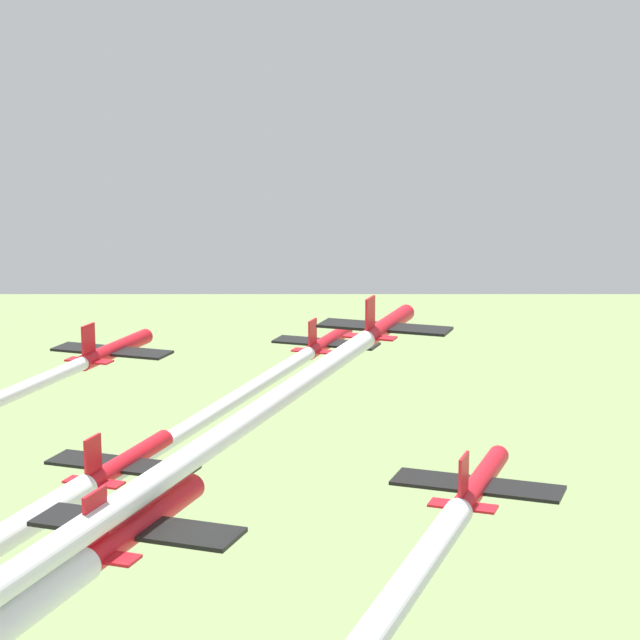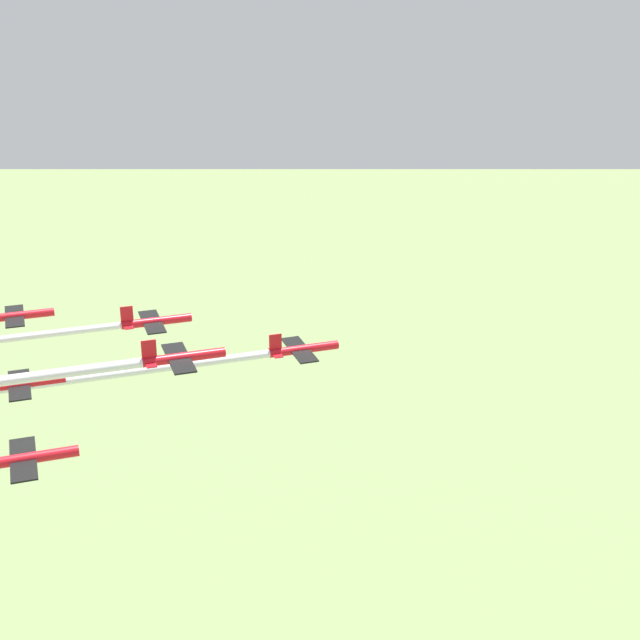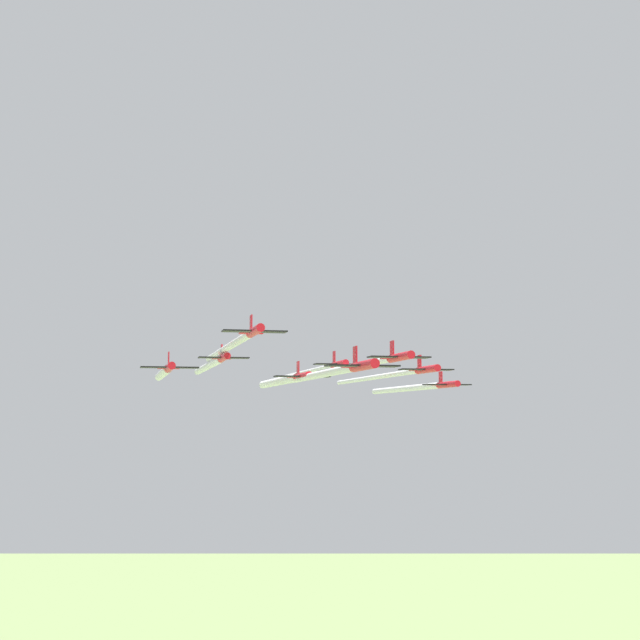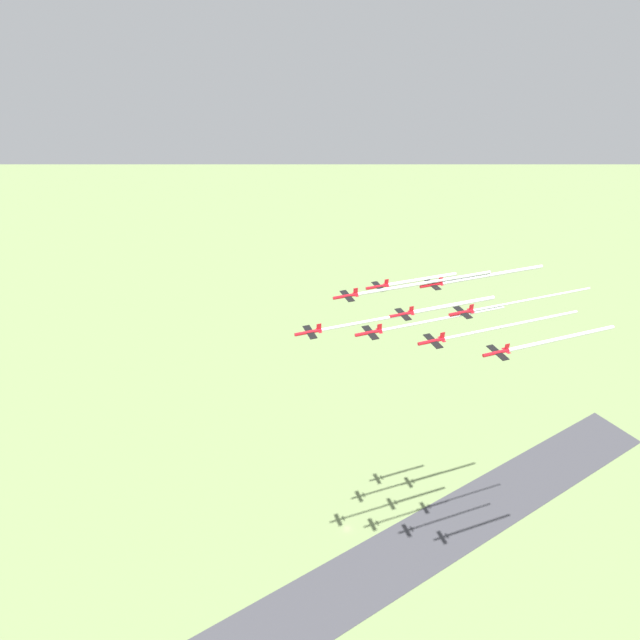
{
  "view_description": "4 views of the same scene",
  "coord_description": "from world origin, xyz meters",
  "px_view_note": "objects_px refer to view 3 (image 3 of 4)",
  "views": [
    {
      "loc": [
        58.98,
        0.24,
        180.71
      ],
      "look_at": [
        -24.11,
        -36.86,
        162.03
      ],
      "focal_mm": 70.0,
      "sensor_mm": 36.0,
      "label": 1
    },
    {
      "loc": [
        -6.08,
        61.21,
        202.71
      ],
      "look_at": [
        -31.89,
        -38.75,
        162.75
      ],
      "focal_mm": 50.0,
      "sensor_mm": 36.0,
      "label": 2
    },
    {
      "loc": [
        -128.28,
        -18.82,
        153.38
      ],
      "look_at": [
        -29.62,
        -33.68,
        164.2
      ],
      "focal_mm": 50.0,
      "sensor_mm": 36.0,
      "label": 3
    },
    {
      "loc": [
        -60.68,
        -170.57,
        244.68
      ],
      "look_at": [
        -24.68,
        -34.34,
        160.46
      ],
      "focal_mm": 28.0,
      "sensor_mm": 36.0,
      "label": 4
    }
  ],
  "objects_px": {
    "jet_3": "(427,369)",
    "jet_0": "(363,365)",
    "jet_2": "(255,331)",
    "jet_8": "(224,357)",
    "jet_1": "(400,357)",
    "jet_7": "(339,364)",
    "jet_5": "(170,367)",
    "jet_4": "(302,376)",
    "jet_6": "(447,384)"
  },
  "relations": [
    {
      "from": "jet_0",
      "to": "jet_3",
      "type": "relative_size",
      "value": 1.0
    },
    {
      "from": "jet_1",
      "to": "jet_6",
      "type": "relative_size",
      "value": 1.0
    },
    {
      "from": "jet_0",
      "to": "jet_8",
      "type": "relative_size",
      "value": 1.0
    },
    {
      "from": "jet_4",
      "to": "jet_6",
      "type": "height_order",
      "value": "jet_4"
    },
    {
      "from": "jet_1",
      "to": "jet_8",
      "type": "xyz_separation_m",
      "value": [
        31.8,
        22.15,
        1.78
      ]
    },
    {
      "from": "jet_4",
      "to": "jet_7",
      "type": "distance_m",
      "value": 19.59
    },
    {
      "from": "jet_3",
      "to": "jet_0",
      "type": "bearing_deg",
      "value": 59.53
    },
    {
      "from": "jet_3",
      "to": "jet_6",
      "type": "relative_size",
      "value": 1.0
    },
    {
      "from": "jet_2",
      "to": "jet_7",
      "type": "height_order",
      "value": "jet_2"
    },
    {
      "from": "jet_0",
      "to": "jet_1",
      "type": "relative_size",
      "value": 1.0
    },
    {
      "from": "jet_8",
      "to": "jet_7",
      "type": "bearing_deg",
      "value": -180.0
    },
    {
      "from": "jet_0",
      "to": "jet_7",
      "type": "xyz_separation_m",
      "value": [
        50.71,
        -5.96,
        3.15
      ]
    },
    {
      "from": "jet_3",
      "to": "jet_8",
      "type": "xyz_separation_m",
      "value": [
        14.39,
        30.67,
        2.48
      ]
    },
    {
      "from": "jet_4",
      "to": "jet_5",
      "type": "bearing_deg",
      "value": -0.0
    },
    {
      "from": "jet_1",
      "to": "jet_6",
      "type": "distance_m",
      "value": 38.83
    },
    {
      "from": "jet_1",
      "to": "jet_7",
      "type": "distance_m",
      "value": 33.42
    },
    {
      "from": "jet_4",
      "to": "jet_0",
      "type": "bearing_deg",
      "value": 90.0
    },
    {
      "from": "jet_4",
      "to": "jet_7",
      "type": "relative_size",
      "value": 1.0
    },
    {
      "from": "jet_0",
      "to": "jet_5",
      "type": "bearing_deg",
      "value": -59.53
    },
    {
      "from": "jet_2",
      "to": "jet_7",
      "type": "distance_m",
      "value": 38.81
    },
    {
      "from": "jet_1",
      "to": "jet_7",
      "type": "xyz_separation_m",
      "value": [
        33.31,
        2.56,
        0.94
      ]
    },
    {
      "from": "jet_1",
      "to": "jet_5",
      "type": "relative_size",
      "value": 1.0
    },
    {
      "from": "jet_1",
      "to": "jet_2",
      "type": "height_order",
      "value": "jet_2"
    },
    {
      "from": "jet_3",
      "to": "jet_1",
      "type": "bearing_deg",
      "value": 59.53
    },
    {
      "from": "jet_1",
      "to": "jet_8",
      "type": "bearing_deg",
      "value": -59.53
    },
    {
      "from": "jet_6",
      "to": "jet_8",
      "type": "distance_m",
      "value": 39.52
    },
    {
      "from": "jet_8",
      "to": "jet_5",
      "type": "bearing_deg",
      "value": 59.53
    },
    {
      "from": "jet_0",
      "to": "jet_2",
      "type": "distance_m",
      "value": 20.08
    },
    {
      "from": "jet_0",
      "to": "jet_8",
      "type": "xyz_separation_m",
      "value": [
        49.21,
        13.64,
        3.99
      ]
    },
    {
      "from": "jet_2",
      "to": "jet_4",
      "type": "relative_size",
      "value": 1.0
    },
    {
      "from": "jet_2",
      "to": "jet_8",
      "type": "xyz_separation_m",
      "value": [
        33.31,
        2.56,
        -1.29
      ]
    },
    {
      "from": "jet_3",
      "to": "jet_7",
      "type": "xyz_separation_m",
      "value": [
        15.9,
        11.08,
        1.64
      ]
    },
    {
      "from": "jet_7",
      "to": "jet_0",
      "type": "bearing_deg",
      "value": 78.91
    },
    {
      "from": "jet_2",
      "to": "jet_7",
      "type": "bearing_deg",
      "value": -120.47
    },
    {
      "from": "jet_0",
      "to": "jet_4",
      "type": "bearing_deg",
      "value": -90.0
    },
    {
      "from": "jet_1",
      "to": "jet_4",
      "type": "height_order",
      "value": "jet_1"
    },
    {
      "from": "jet_1",
      "to": "jet_7",
      "type": "height_order",
      "value": "jet_7"
    },
    {
      "from": "jet_0",
      "to": "jet_6",
      "type": "xyz_separation_m",
      "value": [
        52.22,
        -25.55,
        -0.17
      ]
    },
    {
      "from": "jet_3",
      "to": "jet_6",
      "type": "height_order",
      "value": "jet_3"
    },
    {
      "from": "jet_0",
      "to": "jet_4",
      "type": "height_order",
      "value": "jet_4"
    },
    {
      "from": "jet_3",
      "to": "jet_8",
      "type": "distance_m",
      "value": 33.97
    },
    {
      "from": "jet_5",
      "to": "jet_7",
      "type": "xyz_separation_m",
      "value": [
        18.91,
        -28.11,
        1.79
      ]
    },
    {
      "from": "jet_5",
      "to": "jet_3",
      "type": "bearing_deg",
      "value": -180.0
    },
    {
      "from": "jet_0",
      "to": "jet_6",
      "type": "relative_size",
      "value": 1.0
    },
    {
      "from": "jet_6",
      "to": "jet_0",
      "type": "bearing_deg",
      "value": 59.53
    },
    {
      "from": "jet_2",
      "to": "jet_3",
      "type": "distance_m",
      "value": 34.09
    },
    {
      "from": "jet_4",
      "to": "jet_8",
      "type": "relative_size",
      "value": 1.0
    },
    {
      "from": "jet_3",
      "to": "jet_8",
      "type": "relative_size",
      "value": 1.0
    },
    {
      "from": "jet_7",
      "to": "jet_6",
      "type": "bearing_deg",
      "value": 180.0
    },
    {
      "from": "jet_2",
      "to": "jet_8",
      "type": "height_order",
      "value": "jet_2"
    }
  ]
}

